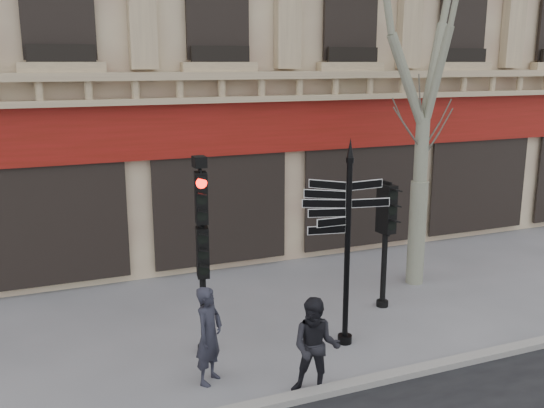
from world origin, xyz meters
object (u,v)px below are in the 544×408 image
at_px(traffic_signal_main, 201,232).
at_px(pedestrian_b, 316,347).
at_px(traffic_signal_secondary, 386,222).
at_px(fingerpost, 349,209).
at_px(pedestrian_a, 209,335).

relative_size(traffic_signal_main, pedestrian_b, 2.24).
xyz_separation_m(traffic_signal_main, pedestrian_b, (1.23, -2.05, -1.47)).
bearing_deg(traffic_signal_main, traffic_signal_secondary, 18.22).
height_order(traffic_signal_main, pedestrian_b, traffic_signal_main).
distance_m(fingerpost, traffic_signal_main, 2.65).
bearing_deg(pedestrian_a, traffic_signal_main, 35.26).
height_order(fingerpost, pedestrian_b, fingerpost).
height_order(traffic_signal_secondary, pedestrian_a, traffic_signal_secondary).
xyz_separation_m(fingerpost, pedestrian_a, (-2.75, -0.40, -1.78)).
relative_size(traffic_signal_secondary, pedestrian_a, 1.63).
distance_m(traffic_signal_secondary, pedestrian_b, 4.08).
height_order(traffic_signal_main, traffic_signal_secondary, traffic_signal_main).
distance_m(pedestrian_a, pedestrian_b, 1.75).
bearing_deg(traffic_signal_main, pedestrian_a, -91.01).
bearing_deg(fingerpost, pedestrian_a, -151.33).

